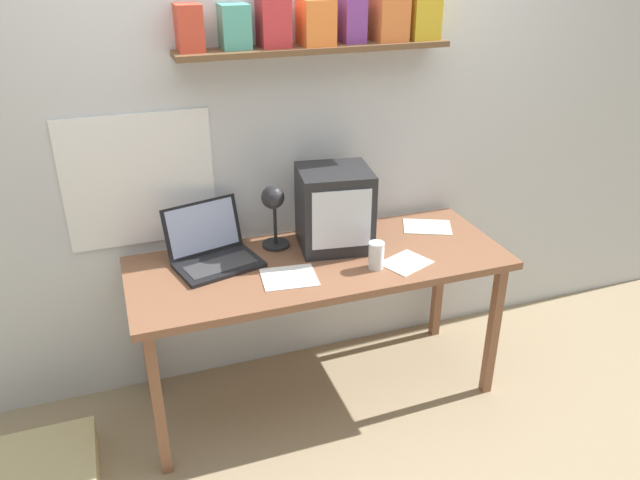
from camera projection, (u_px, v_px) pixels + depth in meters
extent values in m
plane|color=#9E8968|center=(320.00, 391.00, 3.15)|extent=(12.00, 12.00, 0.00)
cube|color=silver|center=(292.00, 120.00, 2.92)|extent=(5.60, 0.06, 2.60)
cube|color=white|center=(139.00, 181.00, 2.76)|extent=(0.65, 0.01, 0.60)
cube|color=brown|center=(315.00, 48.00, 2.69)|extent=(1.22, 0.18, 0.02)
cube|color=#CB402D|center=(189.00, 28.00, 2.51)|extent=(0.10, 0.13, 0.18)
cube|color=#4FA594|center=(234.00, 27.00, 2.56)|extent=(0.12, 0.13, 0.18)
cube|color=#C53136|center=(273.00, 21.00, 2.60)|extent=(0.12, 0.14, 0.21)
cube|color=orange|center=(316.00, 22.00, 2.65)|extent=(0.14, 0.16, 0.19)
cube|color=#75398D|center=(352.00, 15.00, 2.71)|extent=(0.10, 0.13, 0.23)
cube|color=orange|center=(389.00, 15.00, 2.75)|extent=(0.14, 0.15, 0.22)
cube|color=gold|center=(422.00, 11.00, 2.79)|extent=(0.13, 0.15, 0.24)
cube|color=brown|center=(320.00, 263.00, 2.83)|extent=(1.71, 0.66, 0.03)
cube|color=brown|center=(158.00, 405.00, 2.53)|extent=(0.04, 0.05, 0.72)
cube|color=brown|center=(493.00, 331.00, 3.01)|extent=(0.04, 0.05, 0.72)
cube|color=brown|center=(146.00, 334.00, 2.98)|extent=(0.04, 0.05, 0.72)
cube|color=brown|center=(439.00, 279.00, 3.46)|extent=(0.04, 0.05, 0.72)
cube|color=#232326|center=(334.00, 208.00, 2.87)|extent=(0.36, 0.34, 0.38)
cube|color=silver|center=(342.00, 220.00, 2.74)|extent=(0.26, 0.05, 0.27)
cube|color=black|center=(219.00, 265.00, 2.76)|extent=(0.41, 0.32, 0.02)
cube|color=#38383A|center=(221.00, 264.00, 2.74)|extent=(0.33, 0.20, 0.00)
cube|color=black|center=(203.00, 227.00, 2.82)|extent=(0.36, 0.16, 0.23)
cube|color=#ACB8DF|center=(203.00, 227.00, 2.82)|extent=(0.33, 0.14, 0.21)
cylinder|color=#232326|center=(276.00, 244.00, 2.94)|extent=(0.13, 0.13, 0.01)
cylinder|color=#232326|center=(275.00, 218.00, 2.88)|extent=(0.02, 0.02, 0.26)
sphere|color=#232326|center=(273.00, 197.00, 2.77)|extent=(0.11, 0.11, 0.11)
cylinder|color=white|center=(376.00, 255.00, 2.73)|extent=(0.07, 0.07, 0.12)
cylinder|color=#4CC656|center=(376.00, 259.00, 2.73)|extent=(0.06, 0.06, 0.09)
cube|color=white|center=(427.00, 227.00, 3.13)|extent=(0.29, 0.26, 0.00)
cube|color=white|center=(289.00, 277.00, 2.67)|extent=(0.25, 0.22, 0.00)
cube|color=white|center=(406.00, 263.00, 2.79)|extent=(0.25, 0.23, 0.00)
cube|color=#CDBB82|center=(39.00, 477.00, 2.57)|extent=(0.46, 0.46, 0.13)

